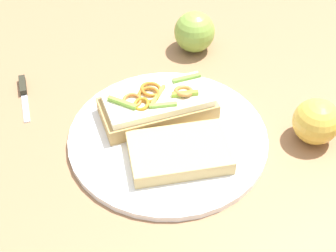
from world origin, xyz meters
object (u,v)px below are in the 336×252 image
Objects in this scene: apple_1 at (316,121)px; knife at (24,92)px; apple_0 at (194,32)px; plate at (168,137)px; bread_slice_side at (179,152)px; sandwich at (158,105)px.

knife is (0.31, -0.39, -0.03)m from apple_1.
knife is (0.32, -0.09, -0.03)m from apple_0.
plate is 0.26m from apple_0.
apple_0 is 0.30m from apple_1.
apple_0 is (-0.21, -0.21, 0.02)m from bread_slice_side.
bread_slice_side is 1.37× the size of knife.
plate is 2.12× the size of bread_slice_side.
plate and knife have the same top height.
bread_slice_side is 0.30m from apple_0.
apple_1 reaches higher than plate.
apple_0 reaches higher than sandwich.
plate is 4.29× the size of apple_1.
plate is at bearing -38.14° from apple_1.
sandwich reaches higher than plate.
apple_1 reaches higher than knife.
plate is 4.07× the size of apple_0.
knife is at bearing 145.79° from sandwich.
apple_1 is at bearing -29.35° from sandwich.
bread_slice_side is 2.02× the size of apple_1.
plate is at bearing -89.78° from sandwich.
knife is (0.13, -0.25, -0.00)m from plate.
apple_1 is at bearing 62.06° from knife.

